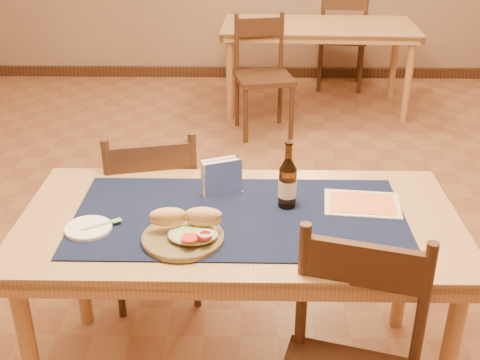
{
  "coord_description": "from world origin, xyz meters",
  "views": [
    {
      "loc": [
        0.04,
        -2.7,
        1.84
      ],
      "look_at": [
        0.0,
        -0.7,
        0.85
      ],
      "focal_mm": 45.0,
      "sensor_mm": 36.0,
      "label": 1
    }
  ],
  "objects_px": {
    "main_table": "(239,236)",
    "sandwich_plate": "(186,232)",
    "napkin_holder": "(222,178)",
    "chair_main_far": "(152,211)",
    "beer_bottle": "(288,183)",
    "back_table": "(318,34)"
  },
  "relations": [
    {
      "from": "main_table",
      "to": "sandwich_plate",
      "type": "height_order",
      "value": "sandwich_plate"
    },
    {
      "from": "sandwich_plate",
      "to": "napkin_holder",
      "type": "relative_size",
      "value": 1.65
    },
    {
      "from": "back_table",
      "to": "beer_bottle",
      "type": "xyz_separation_m",
      "value": [
        -0.44,
        -3.24,
        0.18
      ]
    },
    {
      "from": "main_table",
      "to": "sandwich_plate",
      "type": "bearing_deg",
      "value": -136.54
    },
    {
      "from": "main_table",
      "to": "sandwich_plate",
      "type": "xyz_separation_m",
      "value": [
        -0.18,
        -0.17,
        0.12
      ]
    },
    {
      "from": "sandwich_plate",
      "to": "beer_bottle",
      "type": "bearing_deg",
      "value": 34.64
    },
    {
      "from": "back_table",
      "to": "napkin_holder",
      "type": "relative_size",
      "value": 9.86
    },
    {
      "from": "chair_main_far",
      "to": "napkin_holder",
      "type": "distance_m",
      "value": 0.61
    },
    {
      "from": "back_table",
      "to": "beer_bottle",
      "type": "distance_m",
      "value": 3.28
    },
    {
      "from": "main_table",
      "to": "beer_bottle",
      "type": "distance_m",
      "value": 0.26
    },
    {
      "from": "chair_main_far",
      "to": "napkin_holder",
      "type": "relative_size",
      "value": 5.32
    },
    {
      "from": "chair_main_far",
      "to": "beer_bottle",
      "type": "xyz_separation_m",
      "value": [
        0.59,
        -0.46,
        0.38
      ]
    },
    {
      "from": "napkin_holder",
      "to": "chair_main_far",
      "type": "bearing_deg",
      "value": 134.02
    },
    {
      "from": "napkin_holder",
      "to": "beer_bottle",
      "type": "bearing_deg",
      "value": -22.16
    },
    {
      "from": "sandwich_plate",
      "to": "back_table",
      "type": "bearing_deg",
      "value": 77.2
    },
    {
      "from": "chair_main_far",
      "to": "beer_bottle",
      "type": "relative_size",
      "value": 3.49
    },
    {
      "from": "beer_bottle",
      "to": "napkin_holder",
      "type": "relative_size",
      "value": 1.52
    },
    {
      "from": "beer_bottle",
      "to": "back_table",
      "type": "bearing_deg",
      "value": 82.29
    },
    {
      "from": "napkin_holder",
      "to": "sandwich_plate",
      "type": "bearing_deg",
      "value": -106.98
    },
    {
      "from": "chair_main_far",
      "to": "sandwich_plate",
      "type": "height_order",
      "value": "chair_main_far"
    },
    {
      "from": "sandwich_plate",
      "to": "beer_bottle",
      "type": "height_order",
      "value": "beer_bottle"
    },
    {
      "from": "chair_main_far",
      "to": "back_table",
      "type": "bearing_deg",
      "value": 69.71
    }
  ]
}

